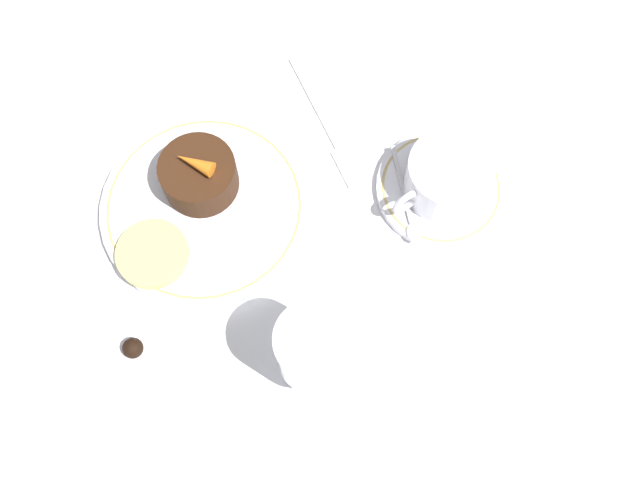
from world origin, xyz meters
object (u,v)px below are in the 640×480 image
object	(u,v)px
dessert_cake	(199,175)
wine_glass	(315,349)
coffee_cup	(447,177)
fork	(332,134)
dinner_plate	(202,209)

from	to	relation	value
dessert_cake	wine_glass	bearing A→B (deg)	88.44
coffee_cup	fork	bearing A→B (deg)	-63.82
coffee_cup	fork	size ratio (longest dim) A/B	0.64
dinner_plate	fork	world-z (taller)	dinner_plate
wine_glass	coffee_cup	bearing A→B (deg)	-159.38
dinner_plate	fork	distance (m)	0.17
dinner_plate	dessert_cake	size ratio (longest dim) A/B	2.75
dinner_plate	wine_glass	bearing A→B (deg)	92.23
wine_glass	dessert_cake	bearing A→B (deg)	-91.56
fork	dessert_cake	distance (m)	0.16
coffee_cup	dessert_cake	size ratio (longest dim) A/B	1.42
dessert_cake	fork	bearing A→B (deg)	171.98
coffee_cup	wine_glass	world-z (taller)	wine_glass
fork	dessert_cake	world-z (taller)	dessert_cake
fork	coffee_cup	bearing A→B (deg)	116.18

